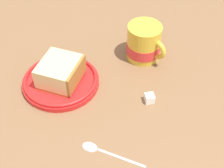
% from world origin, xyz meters
% --- Properties ---
extents(ground_plane, '(1.12, 1.12, 0.04)m').
position_xyz_m(ground_plane, '(0.00, 0.00, -0.02)').
color(ground_plane, brown).
extents(small_plate, '(0.17, 0.17, 0.02)m').
position_xyz_m(small_plate, '(-0.04, 0.01, 0.01)').
color(small_plate, red).
rests_on(small_plate, ground_plane).
extents(cake_slice, '(0.11, 0.12, 0.05)m').
position_xyz_m(cake_slice, '(-0.04, 0.01, 0.04)').
color(cake_slice, '#9E662D').
rests_on(cake_slice, small_plate).
extents(tea_mug, '(0.08, 0.10, 0.09)m').
position_xyz_m(tea_mug, '(0.16, 0.07, 0.04)').
color(tea_mug, gold).
rests_on(tea_mug, ground_plane).
extents(teaspoon, '(0.11, 0.08, 0.01)m').
position_xyz_m(teaspoon, '(0.02, -0.17, 0.00)').
color(teaspoon, silver).
rests_on(teaspoon, ground_plane).
extents(sugar_cube, '(0.02, 0.02, 0.02)m').
position_xyz_m(sugar_cube, '(0.14, -0.07, 0.01)').
color(sugar_cube, white).
rests_on(sugar_cube, ground_plane).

